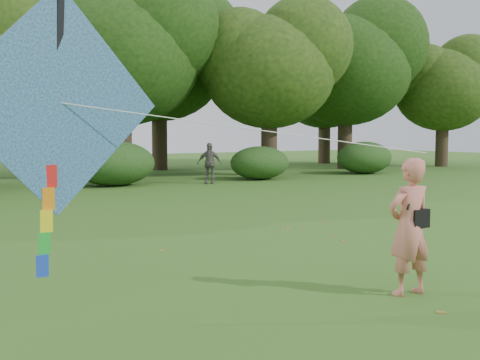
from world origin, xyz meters
TOP-DOWN VIEW (x-y plane):
  - ground at (0.00, 0.00)m, footprint 100.00×100.00m
  - man_kite_flyer at (0.55, -0.38)m, footprint 0.73×0.51m
  - bystander_right at (6.86, 16.65)m, footprint 1.08×0.99m
  - crossbody_bag at (0.66, -0.41)m, footprint 0.43×0.20m
  - flying_kite at (-3.91, 0.87)m, footprint 6.02×1.56m
  - tree_line at (1.67, 22.88)m, footprint 54.70×15.30m
  - shrub_band at (-0.72, 17.60)m, footprint 39.15×3.22m
  - fallen_leaves at (1.58, 3.45)m, footprint 8.82×15.59m

SIDE VIEW (x-z plane):
  - ground at x=0.00m, z-range 0.00..0.00m
  - fallen_leaves at x=1.58m, z-range 0.00..0.01m
  - shrub_band at x=-0.72m, z-range -0.08..1.79m
  - bystander_right at x=6.86m, z-range 0.00..1.78m
  - man_kite_flyer at x=0.55m, z-range 0.00..1.91m
  - crossbody_bag at x=0.66m, z-range 0.72..1.45m
  - flying_kite at x=-3.91m, z-range 0.90..4.24m
  - tree_line at x=1.67m, z-range 0.86..10.35m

